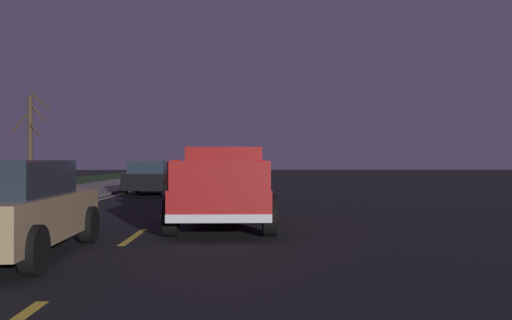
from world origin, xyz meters
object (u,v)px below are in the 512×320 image
object	(u,v)px
sedan_red	(229,174)
sedan_black	(151,177)
sedan_blue	(185,172)
bare_tree_far	(30,139)
pickup_truck	(224,187)
sedan_tan	(7,208)

from	to	relation	value
sedan_red	sedan_black	xyz separation A→B (m)	(-7.70, 3.45, 0.00)
sedan_blue	sedan_black	world-z (taller)	same
sedan_red	bare_tree_far	xyz separation A→B (m)	(-1.52, 11.19, 1.99)
sedan_red	sedan_blue	size ratio (longest dim) A/B	1.00
sedan_blue	bare_tree_far	world-z (taller)	bare_tree_far
pickup_truck	sedan_blue	world-z (taller)	pickup_truck
sedan_tan	sedan_black	size ratio (longest dim) A/B	1.00
sedan_blue	bare_tree_far	bearing A→B (deg)	126.39
sedan_red	pickup_truck	bearing A→B (deg)	-179.32
sedan_black	pickup_truck	bearing A→B (deg)	-163.05
sedan_red	sedan_black	bearing A→B (deg)	155.89
sedan_blue	bare_tree_far	distance (m)	10.26
sedan_tan	pickup_truck	bearing A→B (deg)	-35.87
pickup_truck	sedan_blue	bearing A→B (deg)	7.80
sedan_tan	sedan_red	world-z (taller)	same
sedan_tan	bare_tree_far	distance (m)	24.29
sedan_red	sedan_black	distance (m)	8.44
pickup_truck	bare_tree_far	xyz separation A→B (m)	(18.25, 11.42, 1.87)
sedan_tan	sedan_red	size ratio (longest dim) A/B	1.00
pickup_truck	sedan_red	xyz separation A→B (m)	(19.78, 0.23, -0.13)
sedan_blue	sedan_black	size ratio (longest dim) A/B	1.00
sedan_black	bare_tree_far	bearing A→B (deg)	51.41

